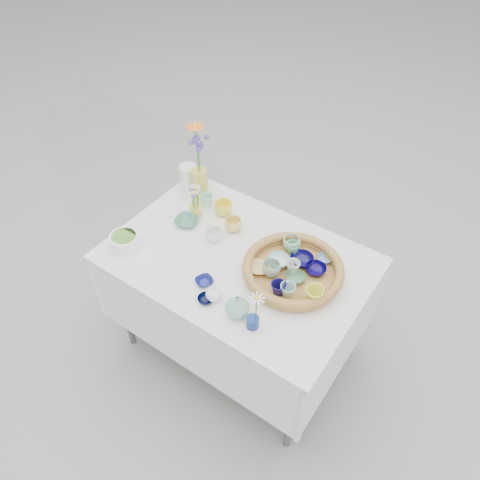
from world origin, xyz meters
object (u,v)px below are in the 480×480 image
Objects in this scene: wicker_tray at (293,270)px; tall_vase_yellow at (200,183)px; display_table at (238,346)px; bud_vase_seafoam at (237,306)px.

tall_vase_yellow is at bearing 162.53° from wicker_tray.
display_table is at bearing -169.88° from wicker_tray.
bud_vase_seafoam is at bearing -55.08° from display_table.
display_table is 2.66× the size of wicker_tray.
bud_vase_seafoam reaches higher than display_table.
tall_vase_yellow is (-0.65, 0.56, 0.03)m from bud_vase_seafoam.
wicker_tray is at bearing 10.12° from display_table.
wicker_tray is 0.77m from tall_vase_yellow.
display_table is 0.89m from bud_vase_seafoam.
tall_vase_yellow reaches higher than display_table.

